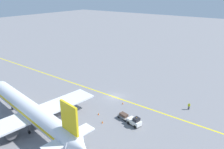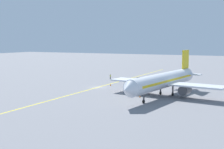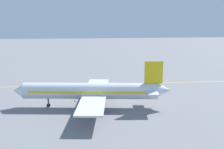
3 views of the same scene
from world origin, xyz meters
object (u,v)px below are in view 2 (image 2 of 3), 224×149
(airplane_at_gate, at_px, (164,81))
(traffic_cone_near_nose, at_px, (132,87))
(baggage_tug_white, at_px, (139,81))
(baggage_cart_trailing, at_px, (132,83))
(traffic_cone_far_edge, at_px, (142,86))
(traffic_cone_by_wingtip, at_px, (111,85))
(traffic_cone_mid_apron, at_px, (140,96))
(ground_crew_worker, at_px, (110,76))

(airplane_at_gate, relative_size, traffic_cone_near_nose, 64.57)
(baggage_tug_white, height_order, baggage_cart_trailing, baggage_tug_white)
(traffic_cone_far_edge, bearing_deg, traffic_cone_by_wingtip, 6.61)
(traffic_cone_by_wingtip, bearing_deg, traffic_cone_mid_apron, 136.76)
(baggage_cart_trailing, distance_m, ground_crew_worker, 16.04)
(baggage_tug_white, relative_size, traffic_cone_by_wingtip, 5.93)
(traffic_cone_by_wingtip, bearing_deg, ground_crew_worker, -63.06)
(airplane_at_gate, distance_m, traffic_cone_far_edge, 14.69)
(baggage_tug_white, bearing_deg, traffic_cone_near_nose, 98.91)
(baggage_tug_white, xyz_separation_m, baggage_cart_trailing, (0.74, 3.21, -0.14))
(traffic_cone_mid_apron, xyz_separation_m, traffic_cone_far_edge, (5.06, -14.73, 0.00))
(airplane_at_gate, height_order, traffic_cone_mid_apron, airplane_at_gate)
(traffic_cone_near_nose, height_order, traffic_cone_far_edge, same)
(ground_crew_worker, bearing_deg, airplane_at_gate, 137.99)
(baggage_tug_white, distance_m, traffic_cone_by_wingtip, 9.26)
(traffic_cone_mid_apron, bearing_deg, traffic_cone_by_wingtip, -43.24)
(traffic_cone_far_edge, bearing_deg, traffic_cone_near_nose, 53.78)
(airplane_at_gate, xyz_separation_m, traffic_cone_by_wingtip, (18.98, -9.53, -3.43))
(traffic_cone_near_nose, xyz_separation_m, traffic_cone_by_wingtip, (7.41, -1.67, 0.00))
(baggage_tug_white, xyz_separation_m, traffic_cone_far_edge, (-3.38, 5.89, -0.63))
(traffic_cone_mid_apron, height_order, traffic_cone_by_wingtip, same)
(baggage_tug_white, bearing_deg, baggage_cart_trailing, 76.96)
(airplane_at_gate, bearing_deg, traffic_cone_by_wingtip, -26.68)
(ground_crew_worker, relative_size, traffic_cone_by_wingtip, 3.05)
(traffic_cone_mid_apron, xyz_separation_m, traffic_cone_by_wingtip, (14.50, -13.63, 0.00))
(traffic_cone_by_wingtip, relative_size, traffic_cone_far_edge, 1.00)
(ground_crew_worker, distance_m, traffic_cone_mid_apron, 35.03)
(airplane_at_gate, bearing_deg, traffic_cone_far_edge, -48.08)
(baggage_cart_trailing, xyz_separation_m, traffic_cone_near_nose, (-2.10, 5.44, -0.49))
(airplane_at_gate, relative_size, traffic_cone_far_edge, 64.57)
(airplane_at_gate, height_order, traffic_cone_near_nose, airplane_at_gate)
(baggage_tug_white, relative_size, baggage_cart_trailing, 1.14)
(ground_crew_worker, height_order, traffic_cone_by_wingtip, ground_crew_worker)
(baggage_cart_trailing, relative_size, traffic_cone_near_nose, 5.18)
(traffic_cone_near_nose, bearing_deg, airplane_at_gate, 145.80)
(traffic_cone_mid_apron, relative_size, traffic_cone_by_wingtip, 1.00)
(ground_crew_worker, bearing_deg, traffic_cone_by_wingtip, 116.94)
(baggage_tug_white, distance_m, traffic_cone_far_edge, 6.82)
(baggage_tug_white, distance_m, baggage_cart_trailing, 3.30)
(airplane_at_gate, xyz_separation_m, traffic_cone_mid_apron, (4.48, 4.10, -3.43))
(ground_crew_worker, bearing_deg, baggage_tug_white, 152.07)
(baggage_cart_trailing, height_order, traffic_cone_near_nose, baggage_cart_trailing)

